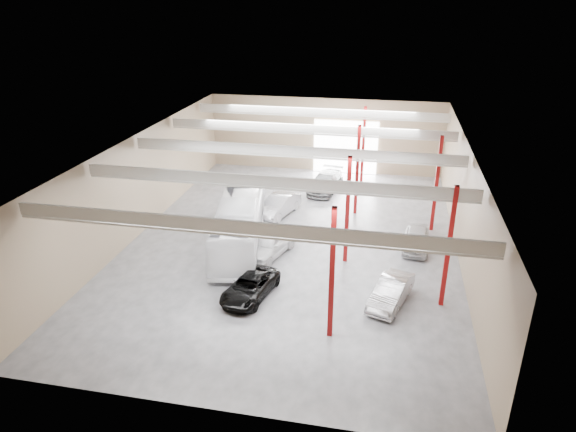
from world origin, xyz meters
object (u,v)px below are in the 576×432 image
(black_sedan, at_px, (250,287))
(car_row_a, at_px, (269,243))
(car_right_far, at_px, (416,239))
(coach_bus, at_px, (240,221))
(car_row_b, at_px, (279,205))
(car_right_near, at_px, (391,292))
(car_row_c, at_px, (325,182))

(black_sedan, distance_m, car_row_a, 5.21)
(black_sedan, height_order, car_right_far, car_right_far)
(coach_bus, xyz_separation_m, car_row_b, (1.50, 5.39, -0.88))
(coach_bus, height_order, car_right_near, coach_bus)
(coach_bus, height_order, car_row_b, coach_bus)
(car_row_a, distance_m, car_row_b, 6.67)
(car_row_b, distance_m, car_right_near, 13.98)
(car_right_near, bearing_deg, coach_bus, 169.16)
(coach_bus, distance_m, car_row_a, 2.74)
(car_row_b, distance_m, car_right_far, 10.99)
(car_right_near, xyz_separation_m, car_right_far, (1.57, 7.10, -0.00))
(coach_bus, relative_size, car_row_a, 2.43)
(coach_bus, relative_size, car_right_near, 2.77)
(black_sedan, relative_size, car_row_c, 0.84)
(black_sedan, xyz_separation_m, car_row_c, (1.92, 17.83, 0.15))
(black_sedan, xyz_separation_m, car_right_far, (9.37, 7.99, 0.08))
(car_right_near, bearing_deg, car_row_c, 126.68)
(black_sedan, xyz_separation_m, car_row_b, (-0.93, 11.82, 0.15))
(car_row_a, bearing_deg, car_row_b, 114.20)
(car_row_b, height_order, car_row_c, car_row_c)
(car_row_c, bearing_deg, car_row_a, -90.20)
(coach_bus, bearing_deg, car_right_far, -3.10)
(coach_bus, relative_size, car_right_far, 2.87)
(car_row_a, bearing_deg, black_sedan, -71.41)
(car_row_a, height_order, car_right_far, car_row_a)
(black_sedan, xyz_separation_m, car_row_a, (-0.12, 5.20, 0.21))
(coach_bus, bearing_deg, car_row_c, 58.41)
(car_row_a, height_order, car_right_near, car_row_a)
(car_row_c, xyz_separation_m, car_right_far, (7.45, -9.83, -0.07))
(black_sedan, bearing_deg, car_row_b, 105.94)
(coach_bus, xyz_separation_m, car_right_near, (10.23, -5.53, -0.95))
(car_row_b, xyz_separation_m, car_row_c, (2.85, 6.01, 0.00))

